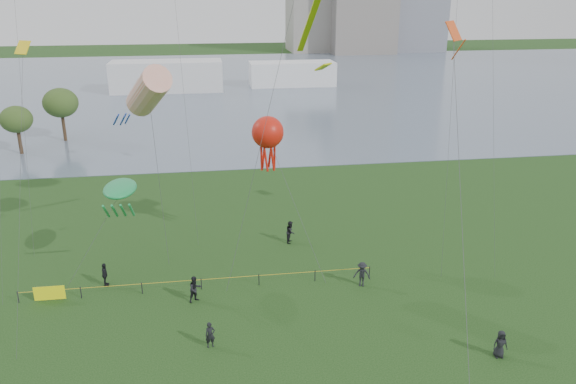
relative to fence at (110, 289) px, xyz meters
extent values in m
cube|color=slate|center=(11.71, 86.88, -0.53)|extent=(400.00, 120.00, 0.08)
cube|color=gray|center=(43.71, 154.88, 13.45)|extent=(16.00, 18.00, 28.00)
cube|color=silver|center=(-0.29, 81.88, 2.45)|extent=(22.00, 8.00, 6.00)
cube|color=white|center=(25.71, 84.88, 1.95)|extent=(18.00, 7.00, 5.00)
cylinder|color=#362618|center=(-12.11, 43.43, 1.06)|extent=(0.44, 0.44, 3.24)
ellipsoid|color=#3B5622|center=(-12.11, 43.43, 4.70)|extent=(4.61, 4.61, 3.89)
cylinder|color=#362618|center=(-16.15, 37.50, 0.81)|extent=(0.44, 0.44, 2.74)
ellipsoid|color=#3B5622|center=(-16.15, 37.50, 3.89)|extent=(3.90, 3.90, 3.29)
cylinder|color=black|center=(-5.88, 0.00, -0.13)|extent=(0.07, 0.07, 0.85)
cylinder|color=black|center=(-1.88, 0.00, -0.13)|extent=(0.07, 0.07, 0.85)
cylinder|color=black|center=(2.12, 0.00, -0.13)|extent=(0.07, 0.07, 0.85)
cylinder|color=black|center=(6.12, 0.00, -0.13)|extent=(0.07, 0.07, 0.85)
cylinder|color=black|center=(10.12, 0.00, -0.13)|extent=(0.07, 0.07, 0.85)
cylinder|color=black|center=(14.12, 0.00, -0.13)|extent=(0.07, 0.07, 0.85)
cylinder|color=black|center=(18.12, 0.00, -0.13)|extent=(0.07, 0.07, 0.85)
cylinder|color=yellow|center=(6.12, 0.00, 0.19)|extent=(24.00, 0.03, 0.03)
cube|color=#FFFE0D|center=(-3.88, 0.00, 0.00)|extent=(2.00, 0.04, 1.00)
imported|color=black|center=(5.73, -1.54, 0.36)|extent=(1.12, 1.05, 1.82)
imported|color=black|center=(17.21, -1.17, 0.36)|extent=(1.33, 1.02, 1.82)
imported|color=black|center=(-0.52, 1.52, 0.30)|extent=(0.49, 1.03, 1.70)
imported|color=black|center=(22.74, -10.12, 0.28)|extent=(0.86, 0.60, 1.66)
imported|color=black|center=(6.62, -6.78, 0.24)|extent=(0.65, 0.50, 1.59)
imported|color=black|center=(13.39, 6.70, 0.37)|extent=(0.95, 1.07, 1.84)
cylinder|color=#3F3F42|center=(10.50, 0.86, 9.59)|extent=(5.37, 2.75, 20.30)
cube|color=#D0D60B|center=(13.17, -1.98, 17.34)|extent=(0.36, 6.98, 4.09)
cube|color=#D0D60B|center=(13.17, -5.78, 15.24)|extent=(0.95, 0.95, 0.42)
cylinder|color=#3F3F42|center=(3.47, 4.21, 5.98)|extent=(0.48, 0.13, 13.06)
cylinder|color=#DD431A|center=(3.25, 4.26, 12.51)|extent=(3.88, 5.28, 3.98)
cylinder|color=#1A37B9|center=(1.85, 3.06, 10.91)|extent=(0.60, 1.13, 0.88)
cylinder|color=#1A37B9|center=(1.57, 3.44, 10.91)|extent=(0.60, 1.13, 0.88)
cylinder|color=#1A37B9|center=(1.12, 3.29, 10.91)|extent=(0.60, 1.13, 0.88)
cylinder|color=#1A37B9|center=(1.12, 2.82, 10.91)|extent=(0.60, 1.13, 0.88)
cylinder|color=#1A37B9|center=(1.57, 2.68, 10.91)|extent=(0.60, 1.13, 0.88)
cylinder|color=#3F3F42|center=(-1.10, 2.11, 2.82)|extent=(4.14, 1.17, 6.76)
ellipsoid|color=#1B964C|center=(0.96, 2.68, 6.20)|extent=(2.22, 3.99, 0.78)
cylinder|color=#1B964C|center=(0.16, 1.08, 5.20)|extent=(0.16, 1.79, 1.54)
cylinder|color=#1B964C|center=(0.71, 1.08, 5.20)|extent=(0.16, 1.79, 1.54)
cylinder|color=#1B964C|center=(1.26, 1.08, 5.20)|extent=(0.16, 1.79, 1.54)
cylinder|color=#1B964C|center=(1.81, 1.08, 5.20)|extent=(0.16, 1.79, 1.54)
cylinder|color=#3F3F42|center=(13.17, 2.64, 4.23)|extent=(3.37, 6.10, 9.59)
sphere|color=red|center=(11.50, 5.68, 9.02)|extent=(2.40, 2.40, 2.40)
cylinder|color=red|center=(12.00, 5.68, 7.42)|extent=(0.18, 0.54, 2.60)
cylinder|color=red|center=(11.75, 6.11, 7.42)|extent=(0.49, 0.36, 2.61)
cylinder|color=red|center=(11.25, 6.11, 7.42)|extent=(0.49, 0.36, 2.61)
cylinder|color=red|center=(11.00, 5.68, 7.42)|extent=(0.18, 0.54, 2.60)
cylinder|color=red|center=(11.25, 5.24, 7.42)|extent=(0.49, 0.36, 2.61)
cylinder|color=red|center=(11.75, 5.24, 7.42)|extent=(0.49, 0.36, 2.61)
cylinder|color=#3F3F42|center=(19.45, -10.44, 8.07)|extent=(4.70, 16.68, 17.27)
cube|color=#F24C15|center=(21.79, -2.11, 16.70)|extent=(1.38, 1.38, 1.13)
cylinder|color=#F24C15|center=(21.79, -3.01, 15.70)|extent=(0.08, 1.58, 1.35)
cube|color=yellow|center=(-3.39, 0.85, 15.82)|extent=(1.05, 0.91, 0.76)
camera|label=1|loc=(7.00, -34.74, 19.06)|focal=35.00mm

